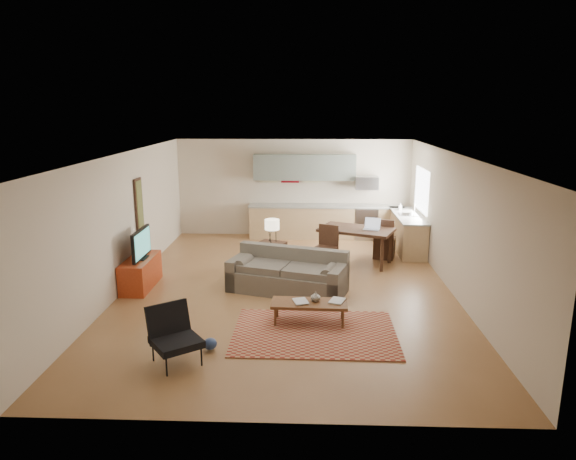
{
  "coord_description": "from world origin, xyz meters",
  "views": [
    {
      "loc": [
        0.38,
        -9.76,
        3.59
      ],
      "look_at": [
        0.0,
        0.3,
        1.15
      ],
      "focal_mm": 32.0,
      "sensor_mm": 36.0,
      "label": 1
    }
  ],
  "objects_px": {
    "armchair": "(176,337)",
    "tv_credenza": "(141,273)",
    "console_table": "(272,256)",
    "dining_table": "(356,246)",
    "sofa": "(287,272)",
    "coffee_table": "(309,313)"
  },
  "relations": [
    {
      "from": "coffee_table",
      "to": "dining_table",
      "type": "bearing_deg",
      "value": 74.5
    },
    {
      "from": "sofa",
      "to": "dining_table",
      "type": "distance_m",
      "value": 2.48
    },
    {
      "from": "sofa",
      "to": "dining_table",
      "type": "relative_size",
      "value": 1.45
    },
    {
      "from": "armchair",
      "to": "dining_table",
      "type": "height_order",
      "value": "dining_table"
    },
    {
      "from": "console_table",
      "to": "dining_table",
      "type": "height_order",
      "value": "dining_table"
    },
    {
      "from": "sofa",
      "to": "tv_credenza",
      "type": "distance_m",
      "value": 2.99
    },
    {
      "from": "tv_credenza",
      "to": "console_table",
      "type": "relative_size",
      "value": 1.97
    },
    {
      "from": "sofa",
      "to": "dining_table",
      "type": "xyz_separation_m",
      "value": [
        1.52,
        1.95,
        0.0
      ]
    },
    {
      "from": "coffee_table",
      "to": "console_table",
      "type": "xyz_separation_m",
      "value": [
        -0.82,
        2.83,
        0.14
      ]
    },
    {
      "from": "dining_table",
      "to": "sofa",
      "type": "bearing_deg",
      "value": -105.01
    },
    {
      "from": "tv_credenza",
      "to": "coffee_table",
      "type": "bearing_deg",
      "value": -26.13
    },
    {
      "from": "armchair",
      "to": "dining_table",
      "type": "bearing_deg",
      "value": 22.32
    },
    {
      "from": "armchair",
      "to": "dining_table",
      "type": "relative_size",
      "value": 0.5
    },
    {
      "from": "armchair",
      "to": "tv_credenza",
      "type": "relative_size",
      "value": 0.63
    },
    {
      "from": "tv_credenza",
      "to": "console_table",
      "type": "distance_m",
      "value": 2.84
    },
    {
      "from": "tv_credenza",
      "to": "dining_table",
      "type": "distance_m",
      "value": 4.85
    },
    {
      "from": "sofa",
      "to": "console_table",
      "type": "xyz_separation_m",
      "value": [
        -0.39,
        1.31,
        -0.08
      ]
    },
    {
      "from": "console_table",
      "to": "coffee_table",
      "type": "bearing_deg",
      "value": -49.64
    },
    {
      "from": "console_table",
      "to": "dining_table",
      "type": "distance_m",
      "value": 2.02
    },
    {
      "from": "armchair",
      "to": "console_table",
      "type": "distance_m",
      "value": 4.43
    },
    {
      "from": "console_table",
      "to": "tv_credenza",
      "type": "bearing_deg",
      "value": -131.7
    },
    {
      "from": "armchair",
      "to": "sofa",
      "type": "bearing_deg",
      "value": 27.38
    }
  ]
}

